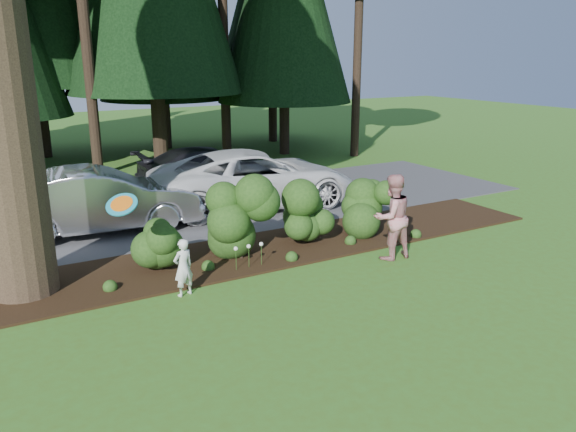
{
  "coord_description": "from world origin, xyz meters",
  "views": [
    {
      "loc": [
        -5.16,
        -7.79,
        4.44
      ],
      "look_at": [
        0.24,
        1.66,
        1.3
      ],
      "focal_mm": 35.0,
      "sensor_mm": 36.0,
      "label": 1
    }
  ],
  "objects_px": {
    "car_silver_wagon": "(100,200)",
    "frisbee": "(122,204)",
    "car_white_suv": "(254,178)",
    "child": "(183,267)",
    "car_dark_suv": "(209,168)",
    "adult": "(392,217)"
  },
  "relations": [
    {
      "from": "car_dark_suv",
      "to": "child",
      "type": "xyz_separation_m",
      "value": [
        -3.76,
        -8.0,
        -0.17
      ]
    },
    {
      "from": "car_white_suv",
      "to": "child",
      "type": "xyz_separation_m",
      "value": [
        -4.06,
        -5.14,
        -0.32
      ]
    },
    {
      "from": "car_silver_wagon",
      "to": "adult",
      "type": "bearing_deg",
      "value": -130.11
    },
    {
      "from": "frisbee",
      "to": "car_white_suv",
      "type": "bearing_deg",
      "value": 44.58
    },
    {
      "from": "child",
      "to": "frisbee",
      "type": "relative_size",
      "value": 1.85
    },
    {
      "from": "car_white_suv",
      "to": "child",
      "type": "distance_m",
      "value": 6.55
    },
    {
      "from": "child",
      "to": "adult",
      "type": "xyz_separation_m",
      "value": [
        4.74,
        -0.36,
        0.4
      ]
    },
    {
      "from": "car_dark_suv",
      "to": "adult",
      "type": "height_order",
      "value": "adult"
    },
    {
      "from": "car_silver_wagon",
      "to": "frisbee",
      "type": "relative_size",
      "value": 8.22
    },
    {
      "from": "car_silver_wagon",
      "to": "adult",
      "type": "relative_size",
      "value": 2.61
    },
    {
      "from": "child",
      "to": "car_dark_suv",
      "type": "bearing_deg",
      "value": -130.34
    },
    {
      "from": "car_silver_wagon",
      "to": "frisbee",
      "type": "height_order",
      "value": "frisbee"
    },
    {
      "from": "car_dark_suv",
      "to": "adult",
      "type": "bearing_deg",
      "value": -172.2
    },
    {
      "from": "car_silver_wagon",
      "to": "adult",
      "type": "distance_m",
      "value": 7.36
    },
    {
      "from": "adult",
      "to": "frisbee",
      "type": "bearing_deg",
      "value": -4.02
    },
    {
      "from": "car_silver_wagon",
      "to": "frisbee",
      "type": "bearing_deg",
      "value": 178.31
    },
    {
      "from": "car_silver_wagon",
      "to": "frisbee",
      "type": "xyz_separation_m",
      "value": [
        -0.51,
        -4.67,
        1.04
      ]
    },
    {
      "from": "car_silver_wagon",
      "to": "adult",
      "type": "xyz_separation_m",
      "value": [
        5.24,
        -5.18,
        0.11
      ]
    },
    {
      "from": "car_dark_suv",
      "to": "frisbee",
      "type": "xyz_separation_m",
      "value": [
        -4.77,
        -7.86,
        1.17
      ]
    },
    {
      "from": "car_silver_wagon",
      "to": "car_white_suv",
      "type": "xyz_separation_m",
      "value": [
        4.56,
        0.32,
        0.02
      ]
    },
    {
      "from": "car_dark_suv",
      "to": "car_white_suv",
      "type": "bearing_deg",
      "value": -172.89
    },
    {
      "from": "car_silver_wagon",
      "to": "frisbee",
      "type": "distance_m",
      "value": 4.82
    }
  ]
}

